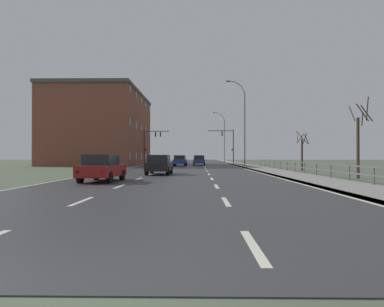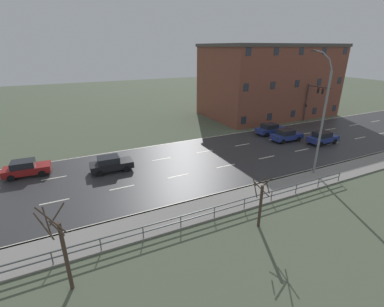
{
  "view_description": "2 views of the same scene",
  "coord_description": "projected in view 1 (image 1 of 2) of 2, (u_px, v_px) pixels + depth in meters",
  "views": [
    {
      "loc": [
        1.42,
        -3.59,
        1.5
      ],
      "look_at": [
        0.28,
        66.24,
        1.96
      ],
      "focal_mm": 31.92,
      "sensor_mm": 36.0,
      "label": 1
    },
    {
      "loc": [
        24.09,
        19.99,
        11.61
      ],
      "look_at": [
        0.0,
        31.6,
        1.07
      ],
      "focal_mm": 25.37,
      "sensor_mm": 36.0,
      "label": 2
    }
  ],
  "objects": [
    {
      "name": "brick_building",
      "position": [
        102.0,
        129.0,
        57.78
      ],
      "size": [
        13.54,
        22.49,
        12.11
      ],
      "color": "brown",
      "rests_on": "ground"
    },
    {
      "name": "traffic_signal_left",
      "position": [
        150.0,
        141.0,
        60.02
      ],
      "size": [
        4.36,
        0.36,
        6.07
      ],
      "color": "#38383A",
      "rests_on": "ground"
    },
    {
      "name": "car_far_right",
      "position": [
        199.0,
        160.0,
        52.96
      ],
      "size": [
        1.88,
        4.12,
        1.57
      ],
      "rotation": [
        0.0,
        0.0,
        0.01
      ],
      "color": "navy",
      "rests_on": "ground"
    },
    {
      "name": "car_mid_centre",
      "position": [
        158.0,
        161.0,
        49.65
      ],
      "size": [
        1.94,
        4.16,
        1.57
      ],
      "rotation": [
        0.0,
        0.0,
        -0.03
      ],
      "color": "navy",
      "rests_on": "ground"
    },
    {
      "name": "bare_tree_near",
      "position": [
        359.0,
        142.0,
        22.34
      ],
      "size": [
        1.3,
        1.34,
        5.29
      ],
      "color": "#423328",
      "rests_on": "ground"
    },
    {
      "name": "sidewalk_right",
      "position": [
        235.0,
        163.0,
        63.46
      ],
      "size": [
        3.0,
        120.0,
        0.12
      ],
      "color": "gray",
      "rests_on": "ground"
    },
    {
      "name": "car_near_right",
      "position": [
        180.0,
        161.0,
        49.54
      ],
      "size": [
        1.96,
        4.17,
        1.57
      ],
      "rotation": [
        0.0,
        0.0,
        -0.04
      ],
      "color": "navy",
      "rests_on": "ground"
    },
    {
      "name": "ground_plane",
      "position": [
        188.0,
        166.0,
        51.59
      ],
      "size": [
        160.0,
        160.0,
        0.12
      ],
      "color": "#4C5642"
    },
    {
      "name": "guardrail",
      "position": [
        305.0,
        166.0,
        26.81
      ],
      "size": [
        0.07,
        36.95,
        1.0
      ],
      "color": "#515459",
      "rests_on": "ground"
    },
    {
      "name": "car_distant",
      "position": [
        159.0,
        164.0,
        27.05
      ],
      "size": [
        1.91,
        4.14,
        1.57
      ],
      "rotation": [
        0.0,
        0.0,
        -0.02
      ],
      "color": "black",
      "rests_on": "ground"
    },
    {
      "name": "street_lamp_distant",
      "position": [
        224.0,
        138.0,
        78.51
      ],
      "size": [
        2.72,
        0.24,
        11.55
      ],
      "color": "slate",
      "rests_on": "ground"
    },
    {
      "name": "car_near_left",
      "position": [
        102.0,
        168.0,
        19.59
      ],
      "size": [
        1.99,
        4.18,
        1.57
      ],
      "rotation": [
        0.0,
        0.0,
        -0.05
      ],
      "color": "maroon",
      "rests_on": "ground"
    },
    {
      "name": "traffic_signal_right",
      "position": [
        229.0,
        141.0,
        61.66
      ],
      "size": [
        4.63,
        0.36,
        6.28
      ],
      "color": "#38383A",
      "rests_on": "ground"
    },
    {
      "name": "street_lamp_midground",
      "position": [
        244.0,
        125.0,
        44.68
      ],
      "size": [
        2.53,
        0.24,
        11.4
      ],
      "color": "slate",
      "rests_on": "ground"
    },
    {
      "name": "bare_tree_mid",
      "position": [
        302.0,
        152.0,
        34.35
      ],
      "size": [
        1.45,
        1.36,
        3.97
      ],
      "color": "#423328",
      "rests_on": "ground"
    },
    {
      "name": "road_asphalt_strip",
      "position": [
        190.0,
        164.0,
        63.59
      ],
      "size": [
        14.0,
        120.0,
        0.03
      ],
      "color": "#303033",
      "rests_on": "ground"
    }
  ]
}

